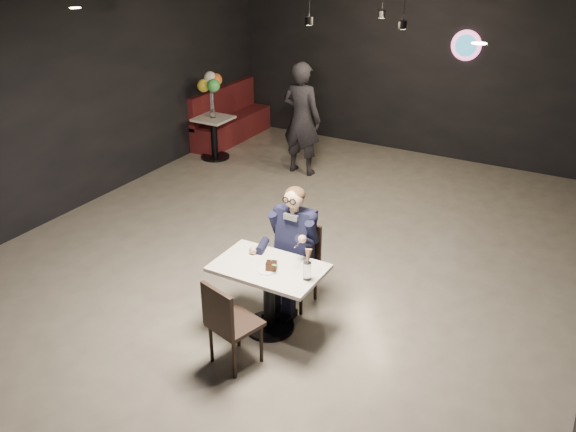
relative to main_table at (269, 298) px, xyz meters
The scene contains 17 objects.
floor 1.62m from the main_table, 109.94° to the left, with size 9.00×9.00×0.00m, color gray.
wall_sign 6.18m from the main_table, 87.48° to the left, with size 0.50×0.06×0.50m, color pink, non-canonical shape.
pendant_lights 4.32m from the main_table, 98.78° to the left, with size 1.40×1.20×0.36m, color black.
main_table is the anchor object (origin of this frame).
chair_far 0.56m from the main_table, 90.00° to the left, with size 0.42×0.46×0.92m, color black.
chair_near 0.62m from the main_table, 90.00° to the right, with size 0.42×0.46×0.92m, color black.
seated_man 0.65m from the main_table, 90.00° to the left, with size 0.60×0.80×1.44m, color black.
dessert_plate 0.39m from the main_table, 69.51° to the right, with size 0.20×0.20×0.01m, color white.
cake_slice 0.43m from the main_table, 38.75° to the right, with size 0.11×0.09×0.07m, color black.
mint_leaf 0.49m from the main_table, 35.57° to the right, with size 0.06×0.04×0.01m, color green.
sundae_glass 0.65m from the main_table, ahead, with size 0.08×0.08×0.18m, color silver.
wafer_cone 0.77m from the main_table, ahead, with size 0.07×0.07×0.14m, color tan.
booth_bench 6.20m from the main_table, 127.66° to the left, with size 0.51×2.03×1.01m, color #480F18.
side_table 5.24m from the main_table, 131.75° to the left, with size 0.59×0.59×0.73m, color white.
balloon_vase 5.26m from the main_table, 131.75° to the left, with size 0.10×0.10×0.14m, color silver.
balloon_bunch 5.31m from the main_table, 131.75° to the left, with size 0.41×0.41×0.67m, color yellow.
passerby 4.48m from the main_table, 113.99° to the left, with size 0.68×0.45×1.87m, color black.
Camera 1 is at (3.28, -5.96, 3.85)m, focal length 38.00 mm.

